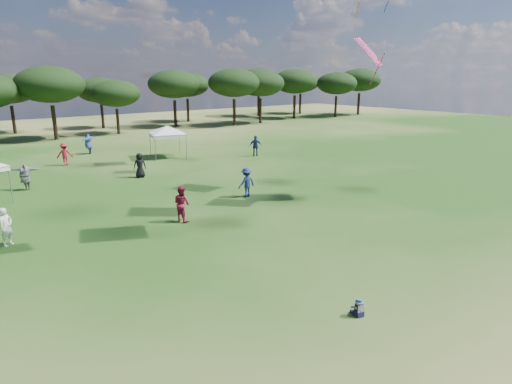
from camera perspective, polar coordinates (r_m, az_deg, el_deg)
ground at (r=11.57m, az=20.31°, el=-20.34°), size 140.00×140.00×0.00m
tree_line at (r=53.03m, az=-27.52°, el=12.35°), size 108.78×17.63×7.77m
tent_right at (r=36.11m, az=-11.79°, el=8.43°), size 5.21×5.21×2.89m
toddler at (r=12.79m, az=13.53°, el=-14.83°), size 0.38×0.41×0.52m
festival_crowd at (r=28.59m, az=-27.57°, el=1.98°), size 30.54×22.20×1.91m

